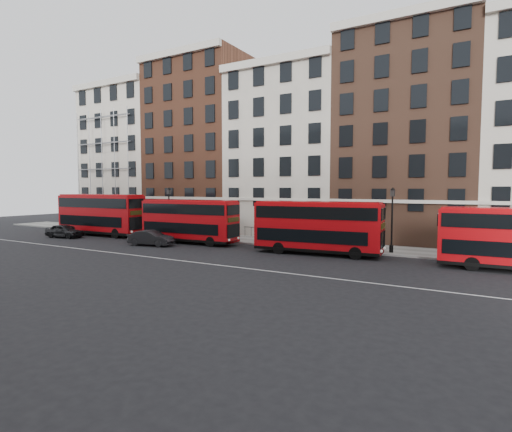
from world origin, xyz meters
The scene contains 13 objects.
ground centered at (0.00, 0.00, 0.00)m, with size 120.00×120.00×0.00m, color black.
pavement centered at (0.00, 10.50, 0.07)m, with size 80.00×5.00×0.15m, color slate.
kerb centered at (0.00, 8.00, 0.08)m, with size 80.00×0.30×0.16m, color gray.
road_centre_line centered at (0.00, -2.00, 0.01)m, with size 70.00×0.12×0.01m, color white.
building_terrace centered at (-0.31, 17.88, 10.24)m, with size 64.00×11.95×22.00m.
bus_a centered at (-18.26, 5.76, 2.52)m, with size 11.27×3.14×4.69m.
bus_b centered at (-5.36, 5.76, 2.28)m, with size 10.20×2.78×4.25m.
bus_c centered at (7.93, 5.76, 2.31)m, with size 10.45×3.35×4.32m.
car_rear centered at (-19.96, 2.36, 0.74)m, with size 1.75×4.35×1.48m, color black.
car_front centered at (-7.37, 2.64, 0.72)m, with size 1.53×4.38×1.44m, color black.
lamp_post_left centered at (-10.25, 8.32, 3.08)m, with size 0.44×0.44×5.33m.
lamp_post_right centered at (13.19, 8.88, 3.08)m, with size 0.44×0.44×5.33m.
iron_railings centered at (0.00, 12.70, 0.65)m, with size 6.60×0.06×1.00m, color black, non-canonical shape.
Camera 1 is at (19.75, -24.64, 5.39)m, focal length 28.00 mm.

